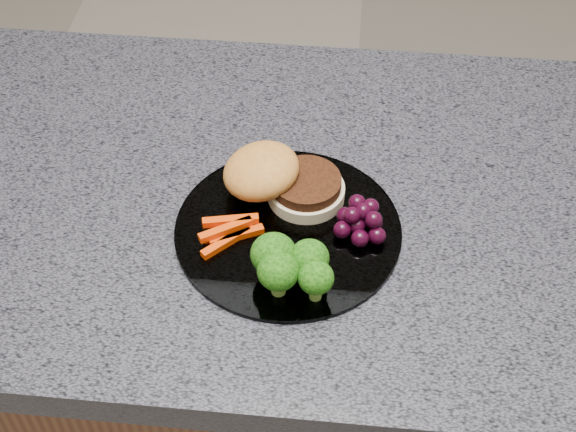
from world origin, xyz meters
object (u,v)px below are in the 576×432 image
object	(u,v)px
island_cabinet	(340,398)
burger	(277,180)
plate	(288,230)
grape_bunch	(361,220)

from	to	relation	value
island_cabinet	burger	distance (m)	0.51
plate	grape_bunch	xyz separation A→B (m)	(0.08, 0.01, 0.02)
island_cabinet	grape_bunch	xyz separation A→B (m)	(0.00, -0.06, 0.49)
plate	grape_bunch	bearing A→B (deg)	4.05
island_cabinet	burger	world-z (taller)	burger
burger	plate	bearing A→B (deg)	-69.83
island_cabinet	burger	xyz separation A→B (m)	(-0.10, -0.01, 0.50)
plate	burger	world-z (taller)	burger
burger	grape_bunch	bearing A→B (deg)	-24.15
plate	burger	distance (m)	0.06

